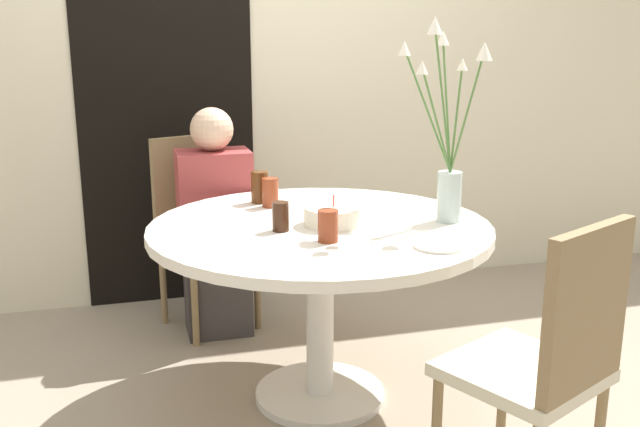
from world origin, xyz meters
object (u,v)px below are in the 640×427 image
(drink_glass_2, at_px, (270,193))
(drink_glass_3, at_px, (281,217))
(birthday_cake, at_px, (333,216))
(flower_vase, at_px, (448,144))
(side_plate, at_px, (439,246))
(person_woman, at_px, (215,230))
(chair_right_flank, at_px, (548,356))
(chair_far_back, at_px, (200,219))
(drink_glass_0, at_px, (328,226))
(drink_glass_1, at_px, (260,187))

(drink_glass_2, xyz_separation_m, drink_glass_3, (-0.04, -0.38, -0.01))
(birthday_cake, xyz_separation_m, flower_vase, (0.42, -0.07, 0.26))
(side_plate, bearing_deg, person_woman, 117.15)
(chair_right_flank, distance_m, drink_glass_2, 1.35)
(chair_far_back, height_order, person_woman, person_woman)
(drink_glass_0, bearing_deg, drink_glass_3, 125.34)
(chair_right_flank, relative_size, drink_glass_3, 8.68)
(drink_glass_0, height_order, drink_glass_1, drink_glass_1)
(drink_glass_3, height_order, person_woman, person_woman)
(person_woman, bearing_deg, side_plate, -62.85)
(birthday_cake, xyz_separation_m, drink_glass_3, (-0.21, -0.03, 0.02))
(drink_glass_1, xyz_separation_m, drink_glass_2, (0.03, -0.09, -0.01))
(chair_right_flank, xyz_separation_m, person_woman, (-0.72, 1.66, -0.02))
(birthday_cake, distance_m, drink_glass_0, 0.22)
(birthday_cake, relative_size, drink_glass_2, 1.84)
(flower_vase, height_order, drink_glass_3, flower_vase)
(birthday_cake, bearing_deg, chair_far_back, 112.89)
(drink_glass_3, bearing_deg, drink_glass_0, -54.66)
(chair_right_flank, xyz_separation_m, birthday_cake, (-0.38, 0.86, 0.22))
(birthday_cake, distance_m, drink_glass_3, 0.21)
(drink_glass_1, bearing_deg, chair_far_back, 111.83)
(chair_far_back, bearing_deg, drink_glass_3, -100.09)
(drink_glass_3, bearing_deg, person_woman, 99.28)
(birthday_cake, height_order, person_woman, person_woman)
(birthday_cake, bearing_deg, drink_glass_1, 114.10)
(side_plate, relative_size, drink_glass_0, 1.53)
(person_woman, bearing_deg, drink_glass_3, -80.72)
(side_plate, xyz_separation_m, drink_glass_0, (-0.34, 0.17, 0.05))
(chair_right_flank, distance_m, person_woman, 1.81)
(birthday_cake, xyz_separation_m, drink_glass_0, (-0.08, -0.20, 0.02))
(flower_vase, bearing_deg, drink_glass_1, 140.81)
(side_plate, relative_size, drink_glass_1, 1.28)
(chair_right_flank, height_order, drink_glass_3, chair_right_flank)
(drink_glass_0, bearing_deg, chair_far_back, 105.48)
(drink_glass_0, xyz_separation_m, drink_glass_2, (-0.09, 0.56, 0.00))
(drink_glass_1, relative_size, drink_glass_2, 1.10)
(chair_right_flank, xyz_separation_m, drink_glass_1, (-0.57, 1.30, 0.25))
(drink_glass_2, bearing_deg, person_woman, 111.30)
(chair_right_flank, relative_size, side_plate, 5.45)
(side_plate, xyz_separation_m, drink_glass_1, (-0.45, 0.81, 0.06))
(birthday_cake, height_order, flower_vase, flower_vase)
(chair_far_back, relative_size, drink_glass_0, 8.36)
(chair_far_back, distance_m, drink_glass_2, 0.69)
(person_woman, bearing_deg, drink_glass_1, -67.94)
(drink_glass_1, bearing_deg, person_woman, 112.06)
(side_plate, relative_size, drink_glass_3, 1.59)
(chair_far_back, relative_size, person_woman, 0.85)
(drink_glass_2, bearing_deg, birthday_cake, -64.47)
(chair_right_flank, bearing_deg, chair_far_back, -91.94)
(birthday_cake, bearing_deg, flower_vase, -9.06)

